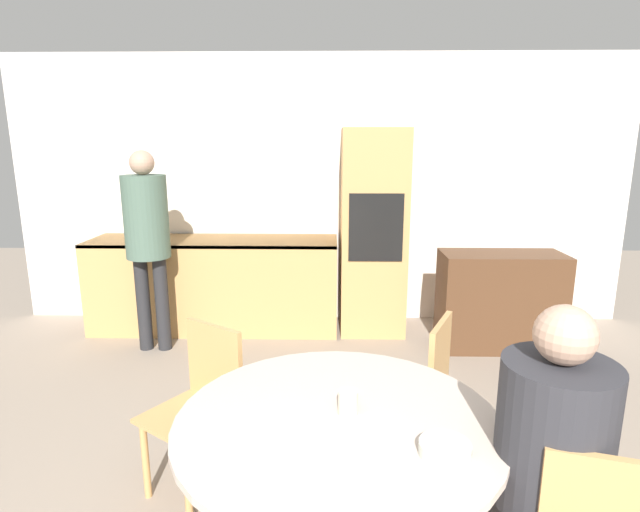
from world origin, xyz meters
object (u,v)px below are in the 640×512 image
(oven_unit, at_px, (373,232))
(cup, at_px, (348,403))
(dining_table, at_px, (338,469))
(sideboard, at_px, (500,301))
(person_standing, at_px, (147,230))
(chair_far_right, at_px, (420,383))
(person_seated, at_px, (555,460))
(chair_far_left, at_px, (202,399))
(bowl_near, at_px, (445,449))

(oven_unit, distance_m, cup, 2.86)
(oven_unit, xyz_separation_m, dining_table, (-0.37, -2.87, -0.44))
(oven_unit, distance_m, sideboard, 1.28)
(person_standing, bearing_deg, chair_far_right, -37.70)
(chair_far_right, height_order, person_seated, person_seated)
(chair_far_right, relative_size, cup, 9.03)
(dining_table, bearing_deg, cup, 40.64)
(chair_far_right, bearing_deg, chair_far_left, -55.00)
(dining_table, height_order, person_standing, person_standing)
(oven_unit, bearing_deg, chair_far_left, -114.77)
(chair_far_left, relative_size, person_seated, 0.68)
(chair_far_right, distance_m, bowl_near, 1.04)
(dining_table, xyz_separation_m, person_standing, (-1.56, 2.34, 0.55))
(chair_far_right, xyz_separation_m, person_seated, (0.27, -1.00, 0.23))
(dining_table, height_order, cup, cup)
(dining_table, relative_size, bowl_near, 7.14)
(dining_table, height_order, chair_far_right, chair_far_right)
(dining_table, bearing_deg, bowl_near, -32.07)
(dining_table, relative_size, chair_far_right, 1.47)
(chair_far_left, height_order, person_standing, person_standing)
(dining_table, distance_m, person_standing, 2.87)
(person_seated, bearing_deg, sideboard, 74.98)
(chair_far_right, relative_size, bowl_near, 4.85)
(oven_unit, distance_m, dining_table, 2.92)
(chair_far_right, xyz_separation_m, cup, (-0.42, -0.74, 0.29))
(sideboard, bearing_deg, chair_far_left, -138.89)
(oven_unit, relative_size, person_seated, 1.50)
(oven_unit, height_order, cup, oven_unit)
(dining_table, height_order, chair_far_left, chair_far_left)
(oven_unit, distance_m, bowl_near, 3.10)
(dining_table, distance_m, bowl_near, 0.49)
(person_standing, bearing_deg, dining_table, -56.19)
(person_seated, bearing_deg, oven_unit, 96.71)
(oven_unit, bearing_deg, dining_table, -97.30)
(cup, height_order, bowl_near, cup)
(dining_table, height_order, person_seated, person_seated)
(sideboard, height_order, chair_far_right, chair_far_right)
(chair_far_left, bearing_deg, bowl_near, -3.05)
(chair_far_left, relative_size, cup, 9.03)
(sideboard, distance_m, person_standing, 3.08)
(chair_far_left, bearing_deg, oven_unit, 99.55)
(dining_table, relative_size, chair_far_left, 1.47)
(oven_unit, distance_m, chair_far_left, 2.56)
(oven_unit, xyz_separation_m, cup, (-0.33, -2.83, -0.17))
(sideboard, bearing_deg, bowl_near, -112.21)
(sideboard, height_order, dining_table, sideboard)
(oven_unit, relative_size, chair_far_right, 2.21)
(person_standing, bearing_deg, chair_far_left, -63.56)
(chair_far_left, height_order, person_seated, person_seated)
(sideboard, bearing_deg, oven_unit, 158.56)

